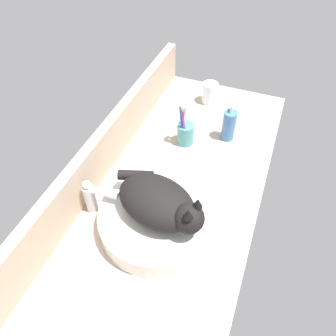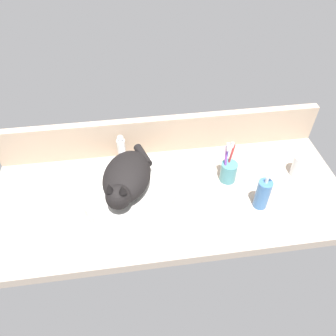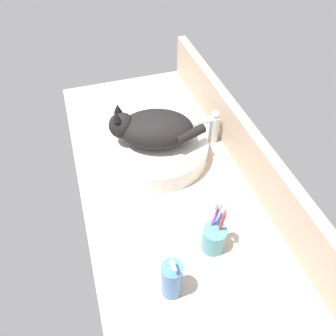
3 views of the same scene
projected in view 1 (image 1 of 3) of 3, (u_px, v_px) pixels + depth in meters
ground_plane at (175, 193)px, 115.67cm from camera, size 138.79×57.91×4.00cm
backsplash_panel at (103, 152)px, 114.73cm from camera, size 138.79×3.60×17.00cm
sink_basin at (156, 218)px, 101.51cm from camera, size 36.03×36.03×6.99cm
cat at (159, 202)px, 94.26cm from camera, size 23.29×30.67×14.00cm
faucet at (93, 196)px, 102.81cm from camera, size 3.67×11.86×13.60cm
soap_dispenser at (229, 125)px, 128.12cm from camera, size 5.26×5.26×15.92cm
toothbrush_cup at (185, 133)px, 127.28cm from camera, size 6.58×6.58×18.69cm
water_glass at (210, 94)px, 146.98cm from camera, size 6.86×6.86×9.47cm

